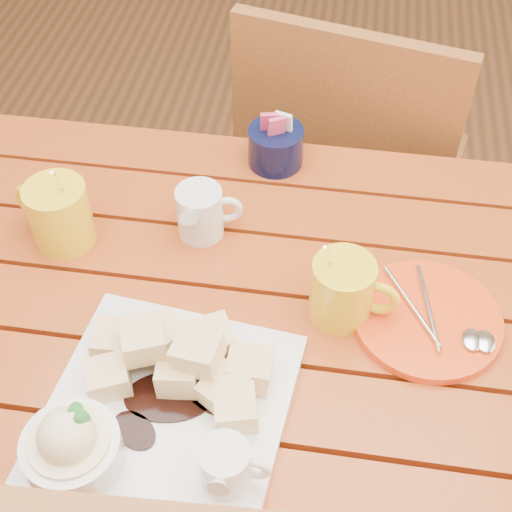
% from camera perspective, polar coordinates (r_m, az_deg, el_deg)
% --- Properties ---
extents(table, '(1.20, 0.79, 0.75)m').
position_cam_1_polar(table, '(1.07, -2.63, -8.64)').
color(table, '#992E13').
rests_on(table, ground).
extents(dessert_plate, '(0.32, 0.32, 0.12)m').
position_cam_1_polar(dessert_plate, '(0.87, -8.52, -12.00)').
color(dessert_plate, white).
rests_on(dessert_plate, table).
extents(coffee_mug_left, '(0.13, 0.09, 0.15)m').
position_cam_1_polar(coffee_mug_left, '(1.08, -15.55, 3.35)').
color(coffee_mug_left, yellow).
rests_on(coffee_mug_left, table).
extents(coffee_mug_right, '(0.12, 0.09, 0.14)m').
position_cam_1_polar(coffee_mug_right, '(0.95, 7.06, -2.68)').
color(coffee_mug_right, yellow).
rests_on(coffee_mug_right, table).
extents(cream_pitcher, '(0.10, 0.09, 0.08)m').
position_cam_1_polar(cream_pitcher, '(1.06, -4.41, 3.54)').
color(cream_pitcher, white).
rests_on(cream_pitcher, table).
extents(sugar_caddy, '(0.09, 0.09, 0.10)m').
position_cam_1_polar(sugar_caddy, '(1.18, 1.59, 8.83)').
color(sugar_caddy, black).
rests_on(sugar_caddy, table).
extents(orange_saucer, '(0.20, 0.20, 0.02)m').
position_cam_1_polar(orange_saucer, '(1.00, 13.62, -4.94)').
color(orange_saucer, '#F74815').
rests_on(orange_saucer, table).
extents(chair_far, '(0.51, 0.51, 0.91)m').
position_cam_1_polar(chair_far, '(1.56, 7.42, 6.54)').
color(chair_far, brown).
rests_on(chair_far, ground).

